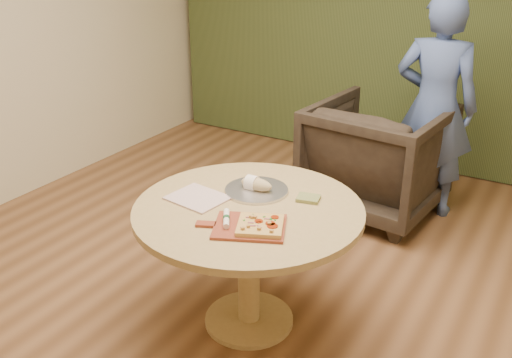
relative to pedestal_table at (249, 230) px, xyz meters
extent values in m
cube|color=brown|center=(-0.06, -0.02, -0.62)|extent=(5.00, 6.00, 0.02)
cube|color=beige|center=(-0.06, 2.99, 0.79)|extent=(5.00, 0.02, 2.80)
cube|color=#303E1C|center=(-0.06, 2.88, 0.79)|extent=(4.80, 0.14, 2.78)
cylinder|color=tan|center=(0.00, 0.00, -0.59)|extent=(0.51, 0.51, 0.03)
cylinder|color=tan|center=(0.00, 0.00, -0.25)|extent=(0.12, 0.12, 0.68)
cylinder|color=tan|center=(0.00, 0.00, 0.12)|extent=(1.23, 1.23, 0.04)
cube|color=brown|center=(0.13, -0.20, 0.15)|extent=(0.43, 0.40, 0.01)
cube|color=brown|center=(-0.07, -0.29, 0.15)|extent=(0.11, 0.09, 0.01)
cube|color=#D9AE54|center=(0.18, -0.19, 0.17)|extent=(0.29, 0.29, 0.02)
cylinder|color=maroon|center=(0.25, -0.18, 0.18)|extent=(0.05, 0.05, 0.00)
cylinder|color=maroon|center=(0.17, -0.18, 0.18)|extent=(0.04, 0.04, 0.00)
cylinder|color=maroon|center=(0.23, -0.17, 0.18)|extent=(0.05, 0.05, 0.00)
cylinder|color=maroon|center=(0.21, -0.10, 0.18)|extent=(0.04, 0.04, 0.00)
cube|color=tan|center=(0.23, -0.18, 0.18)|extent=(0.02, 0.02, 0.01)
cube|color=tan|center=(0.14, -0.28, 0.18)|extent=(0.02, 0.02, 0.01)
cube|color=tan|center=(0.15, -0.25, 0.18)|extent=(0.02, 0.02, 0.01)
cube|color=tan|center=(0.13, -0.16, 0.18)|extent=(0.02, 0.02, 0.01)
cube|color=tan|center=(0.21, -0.25, 0.18)|extent=(0.02, 0.02, 0.01)
cube|color=tan|center=(0.27, -0.24, 0.18)|extent=(0.02, 0.02, 0.01)
cube|color=tan|center=(0.12, -0.16, 0.18)|extent=(0.02, 0.02, 0.01)
cube|color=#1F701C|center=(0.17, -0.12, 0.18)|extent=(0.01, 0.01, 0.00)
cube|color=#1F701C|center=(0.23, -0.13, 0.18)|extent=(0.01, 0.01, 0.00)
cube|color=#1F701C|center=(0.10, -0.20, 0.18)|extent=(0.01, 0.01, 0.00)
cube|color=#1F701C|center=(0.10, -0.13, 0.18)|extent=(0.01, 0.01, 0.00)
cube|color=#1F701C|center=(0.21, -0.13, 0.18)|extent=(0.01, 0.01, 0.00)
cube|color=#1F701C|center=(0.20, -0.12, 0.18)|extent=(0.01, 0.01, 0.00)
cube|color=#974864|center=(0.14, -0.21, 0.18)|extent=(0.03, 0.02, 0.00)
cube|color=#974864|center=(0.20, -0.22, 0.18)|extent=(0.03, 0.02, 0.00)
cube|color=#974864|center=(0.17, -0.23, 0.18)|extent=(0.03, 0.02, 0.00)
cube|color=#974864|center=(0.10, -0.17, 0.18)|extent=(0.03, 0.02, 0.00)
cube|color=#974864|center=(0.19, -0.13, 0.18)|extent=(0.03, 0.02, 0.00)
cube|color=#974864|center=(0.17, -0.19, 0.18)|extent=(0.02, 0.03, 0.00)
cylinder|color=white|center=(0.00, -0.22, 0.17)|extent=(0.12, 0.16, 0.03)
cylinder|color=#194C26|center=(0.00, -0.22, 0.17)|extent=(0.04, 0.04, 0.03)
cube|color=silver|center=(-0.05, -0.14, 0.17)|extent=(0.03, 0.04, 0.00)
cube|color=white|center=(-0.29, -0.06, 0.15)|extent=(0.33, 0.29, 0.01)
cylinder|color=silver|center=(-0.06, 0.18, 0.14)|extent=(0.35, 0.35, 0.01)
cylinder|color=silver|center=(-0.06, 0.18, 0.15)|extent=(0.36, 0.36, 0.02)
ellipsoid|color=tan|center=(-0.06, 0.18, 0.18)|extent=(0.19, 0.08, 0.07)
cylinder|color=white|center=(-0.09, 0.18, 0.18)|extent=(0.06, 0.09, 0.09)
cube|color=#5B652D|center=(0.24, 0.23, 0.15)|extent=(0.14, 0.12, 0.02)
imported|color=black|center=(0.12, 1.75, -0.12)|extent=(1.04, 0.98, 0.98)
imported|color=#455C94|center=(0.46, 1.97, 0.25)|extent=(0.65, 0.45, 1.71)
camera|label=1|loc=(1.41, -2.31, 1.51)|focal=40.00mm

